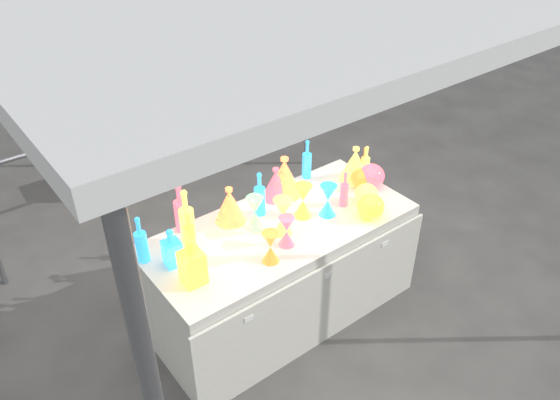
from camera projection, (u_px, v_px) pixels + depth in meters
ground at (280, 308)px, 3.95m from camera, size 80.00×80.00×0.00m
display_table at (281, 270)px, 3.74m from camera, size 1.84×0.83×0.75m
cardboard_box_closed at (105, 172)px, 5.22m from camera, size 0.48×0.36×0.34m
cardboard_box_flat at (185, 160)px, 5.68m from camera, size 0.82×0.65×0.06m
bottle_1 at (141, 239)px, 3.16m from camera, size 0.08×0.08×0.31m
bottle_3 at (181, 208)px, 3.41m from camera, size 0.09×0.09×0.34m
bottle_4 at (187, 217)px, 3.28m from camera, size 0.11×0.11×0.39m
bottle_6 at (189, 232)px, 3.26m from camera, size 0.09×0.09×0.27m
bottle_7 at (260, 194)px, 3.56m from camera, size 0.09×0.09×0.32m
decanter_0 at (192, 261)px, 3.01m from camera, size 0.13×0.13×0.29m
decanter_1 at (193, 263)px, 3.04m from camera, size 0.10×0.10×0.25m
decanter_2 at (172, 247)px, 3.15m from camera, size 0.11×0.11×0.25m
hourglass_0 at (270, 247)px, 3.19m from camera, size 0.11×0.11×0.21m
hourglass_1 at (287, 231)px, 3.32m from camera, size 0.11×0.11×0.20m
hourglass_2 at (283, 217)px, 3.40m from camera, size 0.16×0.16×0.25m
hourglass_3 at (255, 213)px, 3.46m from camera, size 0.11×0.11×0.23m
hourglass_4 at (303, 201)px, 3.56m from camera, size 0.14×0.14×0.24m
hourglass_5 at (328, 200)px, 3.57m from camera, size 0.15×0.15×0.23m
globe_0 at (370, 208)px, 3.57m from camera, size 0.21×0.21×0.15m
globe_1 at (366, 195)px, 3.72m from camera, size 0.16×0.16×0.13m
globe_2 at (362, 179)px, 3.88m from camera, size 0.18×0.18×0.13m
globe_3 at (371, 177)px, 3.89m from camera, size 0.19×0.19×0.15m
lampshade_0 at (284, 176)px, 3.76m from camera, size 0.32×0.32×0.29m
lampshade_1 at (230, 204)px, 3.52m from camera, size 0.26×0.26×0.25m
lampshade_2 at (276, 183)px, 3.74m from camera, size 0.24×0.24×0.23m
lampshade_3 at (355, 164)px, 3.94m from camera, size 0.26×0.26×0.26m
bottle_8 at (307, 159)px, 3.95m from camera, size 0.09×0.09×0.30m
bottle_9 at (364, 162)px, 3.97m from camera, size 0.06×0.06×0.24m
bottle_10 at (345, 189)px, 3.66m from camera, size 0.06×0.06×0.26m
bottle_11 at (366, 162)px, 3.96m from camera, size 0.06×0.06×0.26m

